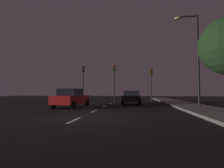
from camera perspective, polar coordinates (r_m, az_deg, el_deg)
ground_plane at (r=15.85m, az=-2.21°, el=-7.43°), size 80.00×80.00×0.00m
sidewalk_curb_right at (r=16.31m, az=24.93°, el=-6.78°), size 3.00×40.00×0.15m
lane_stripe_nearest at (r=7.96m, az=-12.81°, el=-11.98°), size 0.16×1.60×0.01m
lane_stripe_second at (r=11.56m, az=-6.07°, el=-9.13°), size 0.16×1.60×0.01m
lane_stripe_third at (r=15.26m, az=-2.61°, el=-7.60°), size 0.16×1.60×0.01m
lane_stripe_fourth at (r=19.00m, az=-0.51°, el=-6.65°), size 0.16×1.60×0.01m
lane_stripe_fifth at (r=22.76m, az=0.89°, el=-6.01°), size 0.16×1.60×0.01m
lane_stripe_sixth at (r=26.53m, az=1.88°, el=-5.55°), size 0.16×1.60×0.01m
traffic_signal_left at (r=25.43m, az=-9.81°, el=2.49°), size 0.32×0.38×5.17m
traffic_signal_center at (r=24.43m, az=0.82°, el=2.84°), size 0.32×0.38×5.29m
traffic_signal_right at (r=24.31m, az=13.28°, el=1.90°), size 0.32×0.38×4.60m
car_stopped_ahead at (r=18.24m, az=6.88°, el=-4.48°), size 2.10×4.31×1.44m
car_adjacent_lane at (r=14.69m, az=-13.79°, el=-4.62°), size 2.12×4.17×1.58m
street_lamp_right at (r=15.23m, az=26.31°, el=9.81°), size 1.87×0.36×7.58m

